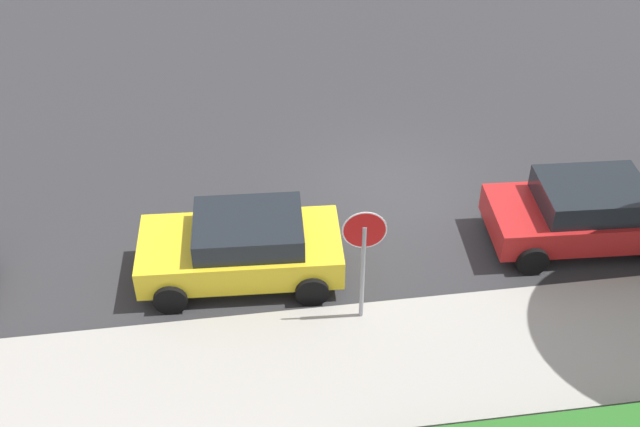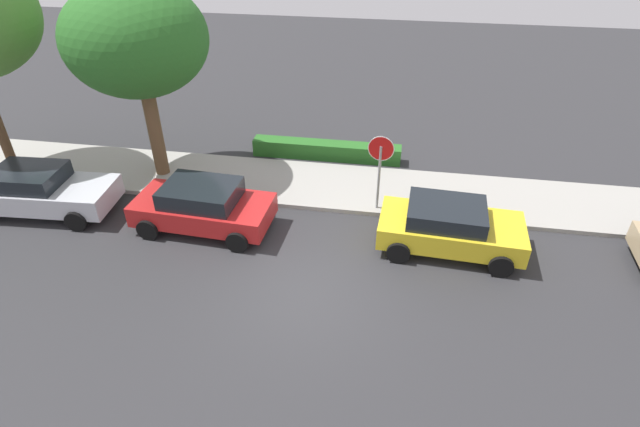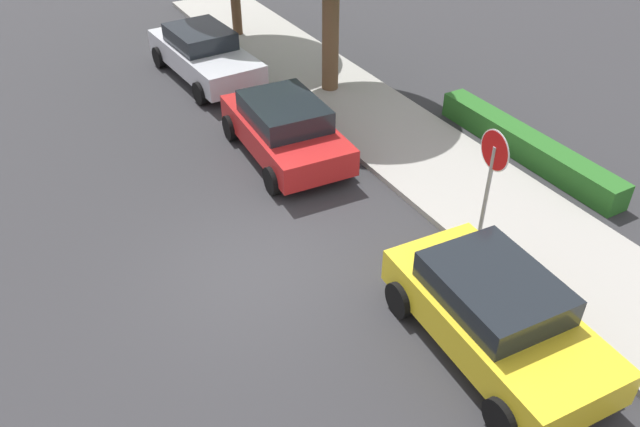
{
  "view_description": "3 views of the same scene",
  "coord_description": "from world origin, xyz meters",
  "views": [
    {
      "loc": [
        3.69,
        14.53,
        10.83
      ],
      "look_at": [
        1.92,
        1.81,
        0.81
      ],
      "focal_mm": 45.0,
      "sensor_mm": 36.0,
      "label": 1
    },
    {
      "loc": [
        1.83,
        -9.08,
        8.72
      ],
      "look_at": [
        0.08,
        1.62,
        1.42
      ],
      "focal_mm": 28.0,
      "sensor_mm": 36.0,
      "label": 2
    },
    {
      "loc": [
        8.28,
        -3.31,
        7.76
      ],
      "look_at": [
        0.05,
        1.37,
        0.89
      ],
      "focal_mm": 35.0,
      "sensor_mm": 36.0,
      "label": 3
    }
  ],
  "objects": [
    {
      "name": "ground_plane",
      "position": [
        0.0,
        0.0,
        0.0
      ],
      "size": [
        60.0,
        60.0,
        0.0
      ],
      "primitive_type": "plane",
      "color": "#2D2D30"
    },
    {
      "name": "sidewalk_curb",
      "position": [
        0.0,
        5.28,
        0.07
      ],
      "size": [
        32.0,
        2.93,
        0.14
      ],
      "primitive_type": "cube",
      "color": "#9E9B93",
      "rests_on": "ground_plane"
    },
    {
      "name": "stop_sign",
      "position": [
        1.47,
        4.12,
        1.77
      ],
      "size": [
        0.78,
        0.09,
        2.57
      ],
      "color": "gray",
      "rests_on": "ground_plane"
    },
    {
      "name": "parked_car_yellow",
      "position": [
        3.55,
        2.55,
        0.74
      ],
      "size": [
        4.01,
        2.23,
        1.41
      ],
      "color": "yellow",
      "rests_on": "ground_plane"
    },
    {
      "name": "parked_car_red",
      "position": [
        -3.53,
        2.44,
        0.75
      ],
      "size": [
        4.1,
        2.22,
        1.44
      ],
      "color": "red",
      "rests_on": "ground_plane"
    },
    {
      "name": "parked_car_silver",
      "position": [
        -8.87,
        2.47,
        0.74
      ],
      "size": [
        4.65,
        2.21,
        1.46
      ],
      "color": "silver",
      "rests_on": "ground_plane"
    },
    {
      "name": "front_yard_hedge",
      "position": [
        -0.63,
        7.43,
        0.31
      ],
      "size": [
        5.49,
        0.62,
        0.62
      ],
      "color": "#286623",
      "rests_on": "ground_plane"
    }
  ]
}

